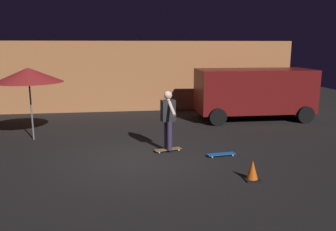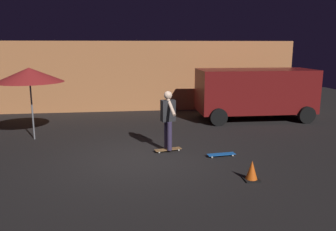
# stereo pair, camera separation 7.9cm
# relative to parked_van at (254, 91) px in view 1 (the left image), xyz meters

# --- Properties ---
(ground_plane) EXTENTS (28.00, 28.00, 0.00)m
(ground_plane) POSITION_rel_parked_van_xyz_m (-4.97, -4.45, -1.16)
(ground_plane) COLOR black
(low_building) EXTENTS (13.89, 3.08, 3.16)m
(low_building) POSITION_rel_parked_van_xyz_m (-4.27, 3.86, 0.42)
(low_building) COLOR #C67A47
(low_building) RESTS_ON ground_plane
(parked_van) EXTENTS (4.63, 2.24, 2.03)m
(parked_van) POSITION_rel_parked_van_xyz_m (0.00, 0.00, 0.00)
(parked_van) COLOR maroon
(parked_van) RESTS_ON ground_plane
(patio_umbrella) EXTENTS (2.10, 2.10, 2.30)m
(patio_umbrella) POSITION_rel_parked_van_xyz_m (-8.18, -2.05, 0.91)
(patio_umbrella) COLOR slate
(patio_umbrella) RESTS_ON ground_plane
(skateboard_ridden) EXTENTS (0.81, 0.39, 0.07)m
(skateboard_ridden) POSITION_rel_parked_van_xyz_m (-4.06, -3.87, -1.11)
(skateboard_ridden) COLOR olive
(skateboard_ridden) RESTS_ON ground_plane
(skateboard_spare) EXTENTS (0.80, 0.29, 0.07)m
(skateboard_spare) POSITION_rel_parked_van_xyz_m (-2.67, -4.49, -1.11)
(skateboard_spare) COLOR #1959B2
(skateboard_spare) RESTS_ON ground_plane
(skater) EXTENTS (0.42, 0.97, 1.67)m
(skater) POSITION_rel_parked_van_xyz_m (-4.06, -3.87, -0.12)
(skater) COLOR #382D4C
(skater) RESTS_ON skateboard_ridden
(traffic_cone) EXTENTS (0.34, 0.34, 0.46)m
(traffic_cone) POSITION_rel_parked_van_xyz_m (-2.46, -6.19, -0.95)
(traffic_cone) COLOR black
(traffic_cone) RESTS_ON ground_plane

